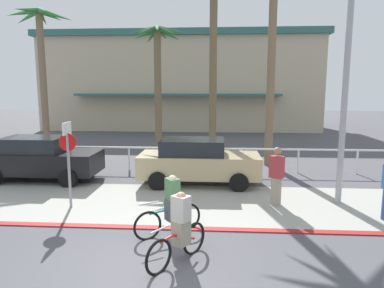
% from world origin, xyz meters
% --- Properties ---
extents(ground_plane, '(80.00, 80.00, 0.00)m').
position_xyz_m(ground_plane, '(0.00, 10.00, 0.00)').
color(ground_plane, '#4C4C51').
extents(sidewalk_strip, '(44.00, 4.00, 0.02)m').
position_xyz_m(sidewalk_strip, '(0.00, 4.20, 0.01)').
color(sidewalk_strip, '#9E9E93').
rests_on(sidewalk_strip, ground).
extents(curb_paint, '(44.00, 0.24, 0.03)m').
position_xyz_m(curb_paint, '(0.00, 2.20, 0.01)').
color(curb_paint, maroon).
rests_on(curb_paint, ground).
extents(building_backdrop, '(23.57, 10.25, 8.08)m').
position_xyz_m(building_backdrop, '(-1.75, 26.42, 4.06)').
color(building_backdrop, '#BCAD8E').
rests_on(building_backdrop, ground).
extents(rail_fence, '(19.24, 0.08, 1.04)m').
position_xyz_m(rail_fence, '(0.00, 8.50, 0.84)').
color(rail_fence, white).
rests_on(rail_fence, ground).
extents(stop_sign_bike_lane, '(0.52, 0.56, 2.56)m').
position_xyz_m(stop_sign_bike_lane, '(-2.97, 3.61, 1.68)').
color(stop_sign_bike_lane, gray).
rests_on(stop_sign_bike_lane, ground).
extents(streetlight_curb, '(0.24, 2.54, 7.50)m').
position_xyz_m(streetlight_curb, '(5.15, 4.34, 4.28)').
color(streetlight_curb, '#9EA0A5').
rests_on(streetlight_curb, ground).
extents(palm_tree_0, '(3.62, 3.36, 7.68)m').
position_xyz_m(palm_tree_0, '(-7.97, 12.43, 5.73)').
color(palm_tree_0, '#756047').
rests_on(palm_tree_0, ground).
extents(palm_tree_1, '(3.05, 3.06, 6.62)m').
position_xyz_m(palm_tree_1, '(-1.63, 11.79, 5.13)').
color(palm_tree_1, brown).
rests_on(palm_tree_1, ground).
extents(palm_tree_2, '(3.18, 2.96, 9.55)m').
position_xyz_m(palm_tree_2, '(1.17, 10.85, 6.99)').
color(palm_tree_2, brown).
rests_on(palm_tree_2, ground).
extents(palm_tree_3, '(2.98, 2.73, 9.55)m').
position_xyz_m(palm_tree_3, '(3.78, 10.01, 6.61)').
color(palm_tree_3, '#756047').
rests_on(palm_tree_3, ground).
extents(car_black_1, '(4.40, 2.02, 1.69)m').
position_xyz_m(car_black_1, '(-5.40, 6.61, 0.87)').
color(car_black_1, black).
rests_on(car_black_1, ground).
extents(car_tan_2, '(4.40, 2.02, 1.69)m').
position_xyz_m(car_tan_2, '(0.68, 6.48, 0.87)').
color(car_tan_2, tan).
rests_on(car_tan_2, ground).
extents(cyclist_teal_0, '(1.53, 1.09, 1.50)m').
position_xyz_m(cyclist_teal_0, '(0.27, 1.88, 0.69)').
color(cyclist_teal_0, black).
rests_on(cyclist_teal_0, ground).
extents(cyclist_red_1, '(1.08, 1.53, 1.50)m').
position_xyz_m(cyclist_red_1, '(0.63, 0.51, 0.69)').
color(cyclist_red_1, black).
rests_on(cyclist_red_1, ground).
extents(pedestrian_1, '(0.48, 0.45, 1.79)m').
position_xyz_m(pedestrian_1, '(3.18, 4.25, 0.83)').
color(pedestrian_1, gray).
rests_on(pedestrian_1, ground).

